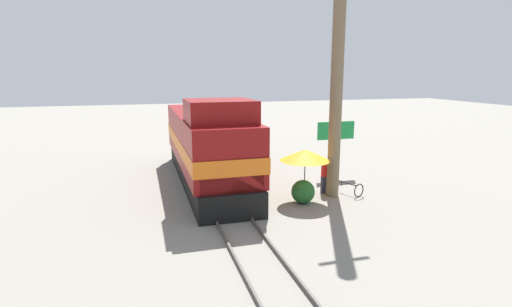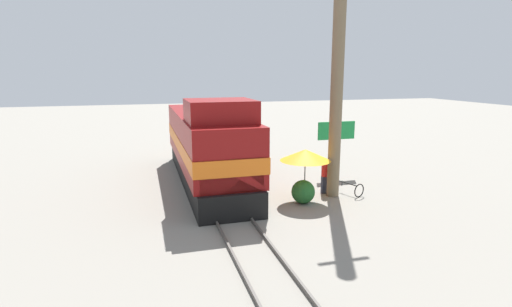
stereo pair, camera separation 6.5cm
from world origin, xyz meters
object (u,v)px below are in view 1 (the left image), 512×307
Objects in this scene: billboard_sign at (336,134)px; person_bystander at (324,174)px; locomotive at (208,146)px; bicycle at (346,186)px; vendor_umbrella at (305,155)px; utility_pole at (337,78)px.

billboard_sign is 1.75× the size of person_bystander.
bicycle is (6.29, -3.75, -1.71)m from locomotive.
vendor_umbrella is at bearing -151.53° from person_bystander.
utility_pole reaches higher than person_bystander.
bicycle is (-1.11, -3.41, -2.08)m from billboard_sign.
billboard_sign is 4.15m from bicycle.
locomotive is 1.15× the size of utility_pole.
utility_pole is at bearing -35.48° from locomotive.
billboard_sign is at bearing -2.62° from locomotive.
locomotive is at bearing 177.38° from billboard_sign.
utility_pole reaches higher than billboard_sign.
locomotive is 7.63m from utility_pole.
utility_pole is 6.23× the size of person_bystander.
bicycle is at bearing 10.47° from utility_pole.
vendor_umbrella is 0.78× the size of billboard_sign.
billboard_sign is at bearing 55.02° from person_bystander.
utility_pole is 3.57× the size of billboard_sign.
utility_pole is 6.25× the size of bicycle.
locomotive is 7.18× the size of bicycle.
billboard_sign reaches higher than vendor_umbrella.
locomotive is at bearing 144.52° from utility_pole.
person_bystander is 1.27m from bicycle.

